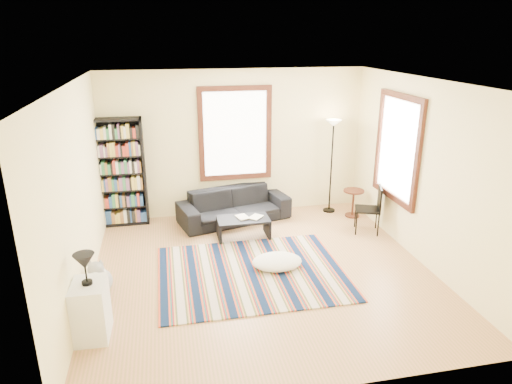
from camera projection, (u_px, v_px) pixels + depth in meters
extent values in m
cube|color=tan|center=(263.00, 274.00, 6.92)|extent=(5.00, 5.00, 0.10)
cube|color=white|center=(264.00, 78.00, 5.97)|extent=(5.00, 5.00, 0.10)
cube|color=#FFE8AB|center=(235.00, 143.00, 8.80)|extent=(5.00, 0.10, 2.80)
cube|color=#FFE8AB|center=(324.00, 270.00, 4.09)|extent=(5.00, 0.10, 2.80)
cube|color=#FFE8AB|center=(73.00, 196.00, 5.96)|extent=(0.10, 5.00, 2.80)
cube|color=#FFE8AB|center=(427.00, 173.00, 6.93)|extent=(0.10, 5.00, 2.80)
cube|color=white|center=(235.00, 134.00, 8.66)|extent=(1.20, 0.06, 1.60)
cube|color=white|center=(398.00, 148.00, 7.59)|extent=(0.06, 1.20, 1.60)
cube|color=#0B1B3A|center=(251.00, 272.00, 6.85)|extent=(2.75, 2.20, 0.02)
imported|color=black|center=(234.00, 206.00, 8.68)|extent=(1.30, 2.22, 0.61)
cube|color=black|center=(120.00, 173.00, 8.31)|extent=(0.90, 0.30, 2.00)
cube|color=black|center=(243.00, 228.00, 7.99)|extent=(0.94, 0.58, 0.36)
imported|color=beige|center=(238.00, 218.00, 7.91)|extent=(0.30, 0.25, 0.02)
imported|color=beige|center=(251.00, 216.00, 8.01)|extent=(0.31, 0.32, 0.02)
ellipsoid|color=silver|center=(277.00, 262.00, 6.99)|extent=(0.81, 0.63, 0.19)
cylinder|color=#452411|center=(353.00, 203.00, 8.90)|extent=(0.50, 0.50, 0.54)
cube|color=black|center=(367.00, 209.00, 8.15)|extent=(0.53, 0.52, 0.86)
cube|color=silver|center=(91.00, 310.00, 5.32)|extent=(0.40, 0.51, 0.70)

